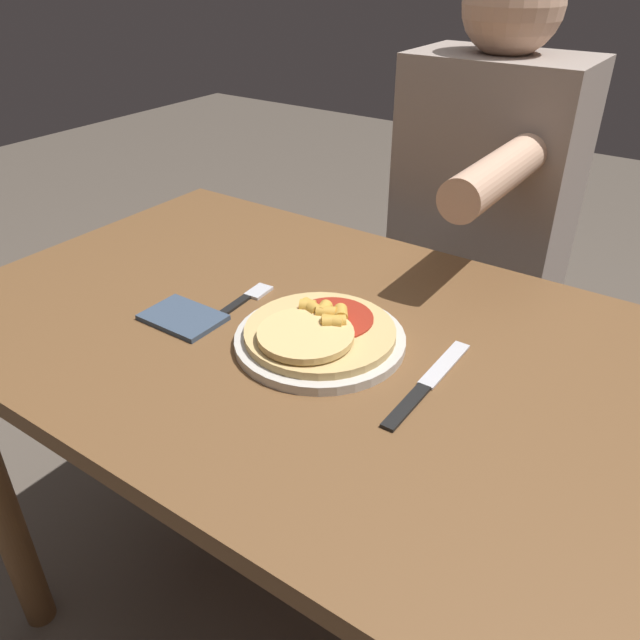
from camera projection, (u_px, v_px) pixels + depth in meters
ground_plane at (321, 640)px, 1.31m from camera, size 8.00×8.00×0.00m
dining_table at (321, 402)px, 0.98m from camera, size 1.19×0.72×0.76m
plate at (320, 340)px, 0.89m from camera, size 0.24×0.24×0.01m
pizza at (318, 330)px, 0.88m from camera, size 0.22×0.22×0.04m
fork at (238, 304)px, 0.98m from camera, size 0.03×0.18×0.00m
knife at (427, 384)px, 0.81m from camera, size 0.02×0.22×0.00m
napkin at (183, 317)px, 0.95m from camera, size 0.12×0.08×0.01m
person_diner at (481, 228)px, 1.34m from camera, size 0.34×0.52×1.25m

